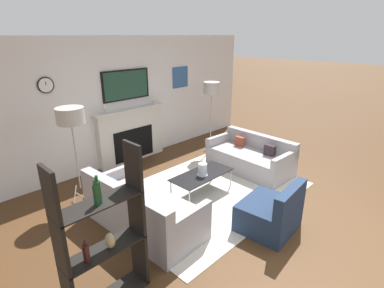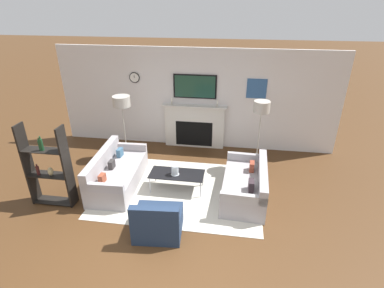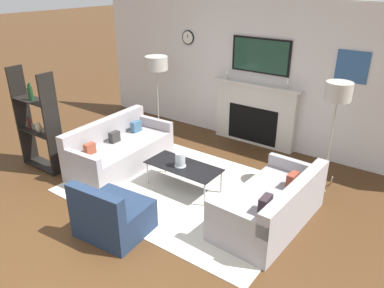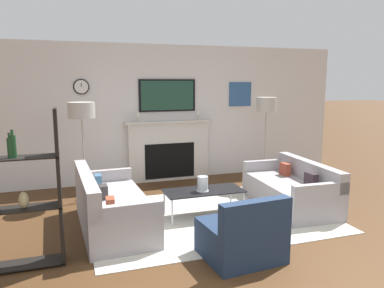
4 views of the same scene
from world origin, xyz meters
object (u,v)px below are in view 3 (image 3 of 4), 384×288
Objects in this scene: couch_right at (272,206)px; hurricane_candle at (180,160)px; coffee_table at (183,167)px; shelf_unit at (38,123)px; floor_lamp_right at (338,93)px; floor_lamp_left at (156,64)px; couch_left at (119,151)px; armchair at (112,216)px.

couch_right is 1.53m from hurricane_candle.
shelf_unit is at bearing -160.77° from coffee_table.
couch_right is 1.04× the size of floor_lamp_right.
floor_lamp_left is 2.39m from shelf_unit.
couch_left is at bearing 37.74° from shelf_unit.
hurricane_candle is at bearing 88.69° from armchair.
floor_lamp_right is (1.78, 1.36, 1.03)m from hurricane_candle.
shelf_unit is at bearing -168.38° from couch_right.
coffee_table is 5.30× the size of hurricane_candle.
coffee_table is 0.69× the size of floor_lamp_right.
shelf_unit reaches higher than armchair.
coffee_table is at bearing -143.08° from floor_lamp_right.
shelf_unit is at bearing -152.56° from floor_lamp_right.
couch_right is 2.07m from armchair.
armchair is 1.42m from coffee_table.
hurricane_candle is at bearing 18.62° from shelf_unit.
floor_lamp_right is 0.99× the size of shelf_unit.
couch_right reaches higher than coffee_table.
couch_right is 1.49m from coffee_table.
couch_right is at bearing -1.45° from coffee_table.
shelf_unit reaches higher than coffee_table.
floor_lamp_left is (-0.27, 1.36, 1.22)m from couch_left.
floor_lamp_left is at bearing 101.07° from couch_left.
couch_left is 1.12× the size of shelf_unit.
couch_left is 1.36m from coffee_table.
couch_left is 3.62m from floor_lamp_right.
floor_lamp_left is 3.38m from floor_lamp_right.
couch_left is 2.85m from couch_right.
couch_right is at bearing 41.75° from armchair.
couch_right is 1.99× the size of armchair.
floor_lamp_right is (1.82, 2.74, 1.27)m from armchair.
couch_right reaches higher than hurricane_candle.
couch_right is at bearing 0.05° from hurricane_candle.
floor_lamp_left is 0.97× the size of shelf_unit.
floor_lamp_left is at bearing 140.98° from coffee_table.
armchair is (1.30, -1.38, -0.02)m from couch_left.
coffee_table is (-1.48, 0.04, 0.11)m from couch_right.
couch_right is at bearing 11.62° from shelf_unit.
floor_lamp_right is at bearing 78.74° from couch_right.
couch_left is 1.09× the size of couch_right.
shelf_unit is (-4.15, -2.15, -0.71)m from floor_lamp_right.
coffee_table is 2.57m from shelf_unit.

